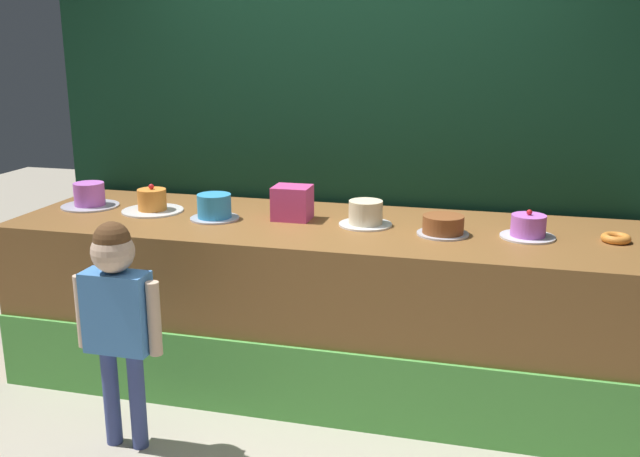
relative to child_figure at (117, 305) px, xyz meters
The scene contains 12 objects.
ground_plane 1.10m from the child_figure, 28.32° to the left, with size 12.00×12.00×0.00m, color #BCB29E.
stage_platform 1.19m from the child_figure, 50.39° to the left, with size 3.40×1.02×0.90m.
curtain_backdrop 1.80m from the child_figure, 63.72° to the left, with size 3.76×0.08×2.70m, color #113823.
child_figure is the anchor object (origin of this frame).
pink_box 1.13m from the child_figure, 60.74° to the left, with size 0.20×0.17×0.18m, color #E34695.
donut 2.38m from the child_figure, 22.74° to the left, with size 0.14×0.14×0.04m, color orange.
cake_far_left 1.20m from the child_figure, 126.78° to the left, with size 0.33×0.33×0.14m.
cake_left 1.00m from the child_figure, 107.46° to the left, with size 0.35×0.35×0.16m.
cake_center_left 0.90m from the child_figure, 81.81° to the left, with size 0.27×0.27×0.14m.
cake_center_right 1.35m from the child_figure, 44.29° to the left, with size 0.28×0.28×0.13m.
cake_right 1.62m from the child_figure, 31.69° to the left, with size 0.26×0.26×0.10m.
cake_far_right 2.00m from the child_figure, 26.67° to the left, with size 0.27×0.27×0.14m.
Camera 1 is at (0.89, -3.05, 1.85)m, focal length 39.75 mm.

